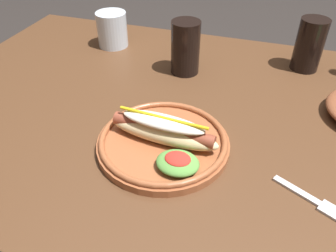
% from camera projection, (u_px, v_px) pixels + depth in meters
% --- Properties ---
extents(dining_table, '(1.36, 0.85, 0.74)m').
position_uv_depth(dining_table, '(200.00, 145.00, 0.82)').
color(dining_table, '#51331E').
rests_on(dining_table, ground_plane).
extents(hot_dog_plate, '(0.26, 0.26, 0.08)m').
position_uv_depth(hot_dog_plate, '(164.00, 140.00, 0.65)').
color(hot_dog_plate, '#9E5633').
rests_on(hot_dog_plate, dining_table).
extents(fork, '(0.12, 0.07, 0.00)m').
position_uv_depth(fork, '(312.00, 200.00, 0.56)').
color(fork, silver).
rests_on(fork, dining_table).
extents(soda_cup, '(0.07, 0.07, 0.14)m').
position_uv_depth(soda_cup, '(309.00, 45.00, 0.88)').
color(soda_cup, black).
rests_on(soda_cup, dining_table).
extents(water_cup, '(0.09, 0.09, 0.10)m').
position_uv_depth(water_cup, '(112.00, 29.00, 1.01)').
color(water_cup, silver).
rests_on(water_cup, dining_table).
extents(extra_cup, '(0.07, 0.07, 0.14)m').
position_uv_depth(extra_cup, '(185.00, 48.00, 0.87)').
color(extra_cup, black).
rests_on(extra_cup, dining_table).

